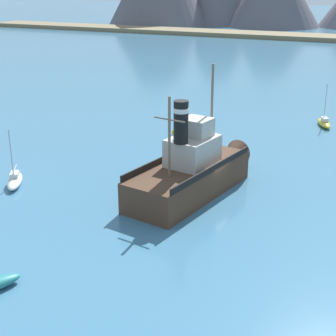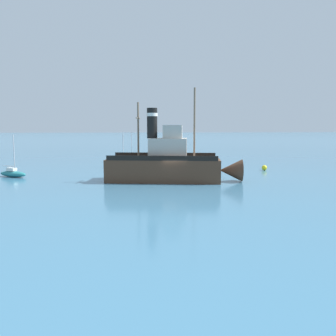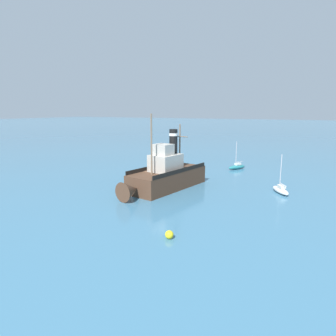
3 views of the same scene
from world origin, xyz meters
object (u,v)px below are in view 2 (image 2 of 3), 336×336
(sailboat_teal, at_px, (13,173))
(sailboat_green, at_px, (132,159))
(old_tugboat, at_px, (169,164))
(sailboat_white, at_px, (125,164))
(mooring_buoy, at_px, (264,168))

(sailboat_teal, height_order, sailboat_green, same)
(old_tugboat, bearing_deg, sailboat_white, -160.85)
(mooring_buoy, bearing_deg, sailboat_green, -130.33)
(old_tugboat, height_order, mooring_buoy, old_tugboat)
(sailboat_white, xyz_separation_m, mooring_buoy, (6.22, 18.57, -0.08))
(sailboat_teal, relative_size, sailboat_white, 1.00)
(sailboat_green, distance_m, mooring_buoy, 22.90)
(sailboat_teal, height_order, sailboat_white, same)
(sailboat_white, distance_m, sailboat_green, 8.67)
(sailboat_green, relative_size, mooring_buoy, 7.02)
(sailboat_white, height_order, mooring_buoy, sailboat_white)
(old_tugboat, distance_m, sailboat_teal, 18.48)
(sailboat_white, bearing_deg, sailboat_teal, -55.21)
(old_tugboat, height_order, sailboat_teal, old_tugboat)
(sailboat_teal, xyz_separation_m, mooring_buoy, (-2.74, 31.46, -0.08))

